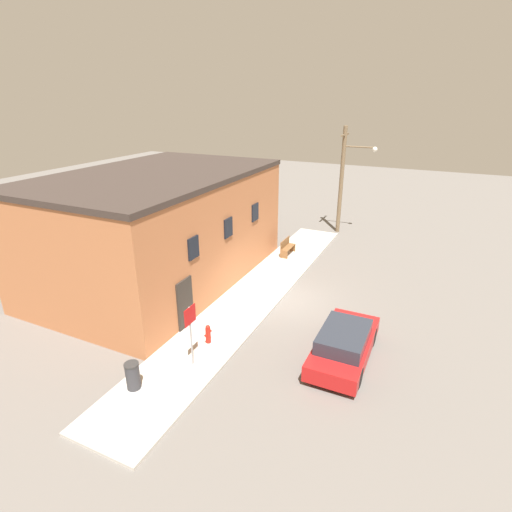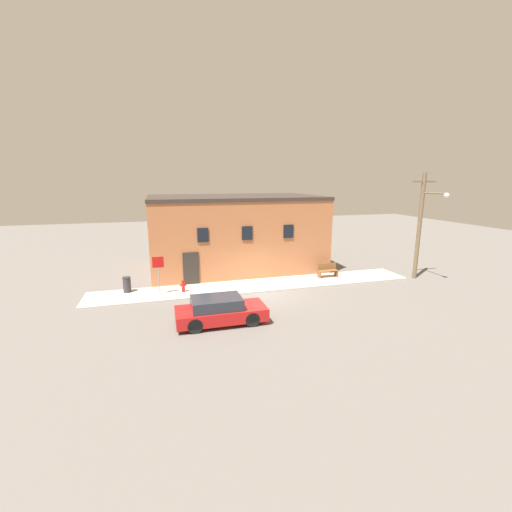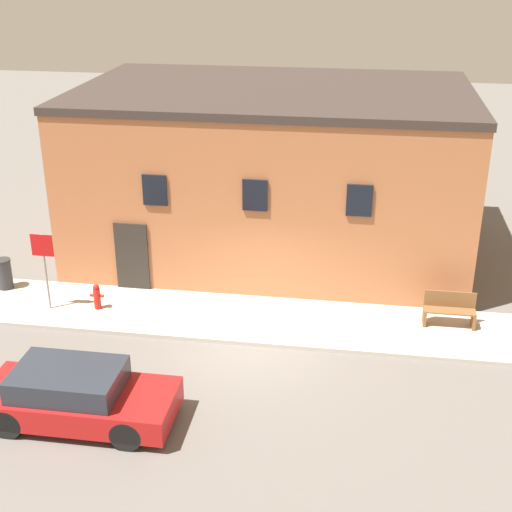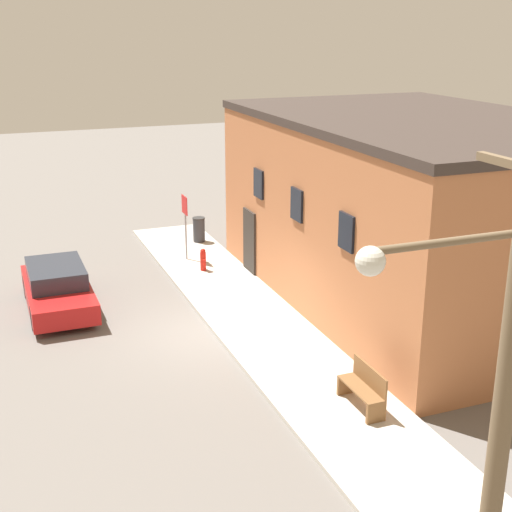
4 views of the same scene
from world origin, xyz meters
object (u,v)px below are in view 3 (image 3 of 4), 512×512
Objects in this scene: bench at (449,310)px; parked_car at (76,396)px; fire_hydrant at (97,296)px; trash_bin at (4,274)px; stop_sign at (44,258)px.

parked_car reaches higher than bench.
bench is at bearing 32.81° from parked_car.
trash_bin is (-3.21, 0.83, 0.09)m from fire_hydrant.
trash_bin is (-13.01, 0.27, 0.03)m from bench.
stop_sign reaches higher than parked_car.
trash_bin is (-1.86, 1.04, -1.11)m from stop_sign.
bench is 0.33× the size of parked_car.
fire_hydrant is 5.06m from parked_car.
bench is 13.02m from trash_bin.
fire_hydrant is at bearing 105.46° from parked_car.
trash_bin reaches higher than fire_hydrant.
stop_sign is 5.51m from parked_car.
bench is at bearing 3.33° from fire_hydrant.
fire_hydrant is at bearing 8.43° from stop_sign.
stop_sign is 0.54× the size of parked_car.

